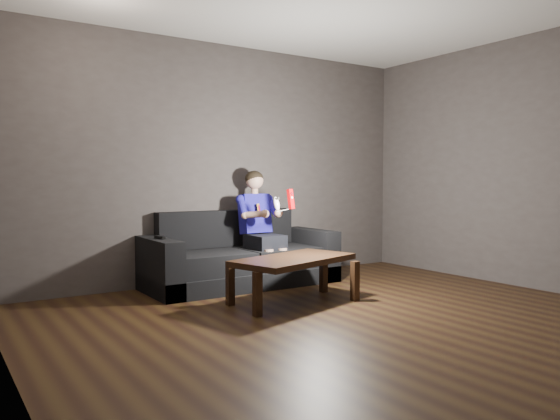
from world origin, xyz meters
TOP-DOWN VIEW (x-y plane):
  - floor at (0.00, 0.00)m, footprint 5.00×5.00m
  - back_wall at (0.00, 2.50)m, footprint 5.00×0.04m
  - left_wall at (-2.50, 0.00)m, footprint 0.04×5.00m
  - right_wall at (2.50, 0.00)m, footprint 0.04×5.00m
  - sofa at (-0.01, 2.13)m, footprint 2.10×0.91m
  - child at (0.23, 2.08)m, footprint 0.49×0.61m
  - wii_remote_red at (0.33, 1.61)m, footprint 0.06×0.08m
  - nunchuk_white at (0.15, 1.62)m, footprint 0.09×0.11m
  - wii_remote_black at (-0.95, 2.05)m, footprint 0.07×0.16m
  - coffee_table at (-0.01, 1.06)m, footprint 1.32×0.91m

SIDE VIEW (x-z plane):
  - floor at x=0.00m, z-range 0.00..0.00m
  - sofa at x=-0.01m, z-range -0.14..0.67m
  - coffee_table at x=-0.01m, z-range 0.16..0.59m
  - wii_remote_black at x=-0.95m, z-range 0.57..0.60m
  - child at x=0.23m, z-range 0.12..1.33m
  - nunchuk_white at x=0.15m, z-range 0.83..0.99m
  - wii_remote_red at x=0.33m, z-range 0.85..1.06m
  - back_wall at x=0.00m, z-range 0.00..2.70m
  - left_wall at x=-2.50m, z-range 0.00..2.70m
  - right_wall at x=2.50m, z-range 0.00..2.70m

